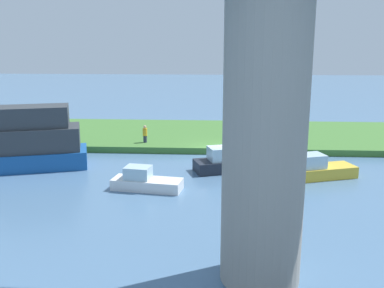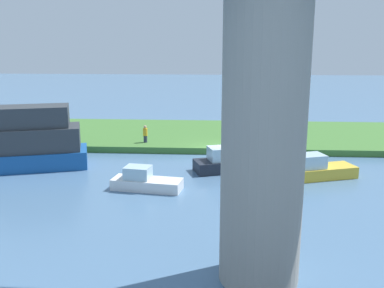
% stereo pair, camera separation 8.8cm
% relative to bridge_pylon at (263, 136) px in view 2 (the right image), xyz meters
% --- Properties ---
extents(ground_plane, '(160.00, 160.00, 0.00)m').
position_rel_bridge_pylon_xyz_m(ground_plane, '(1.72, -17.78, -5.36)').
color(ground_plane, '#4C7093').
extents(grassy_bank, '(80.00, 12.00, 0.50)m').
position_rel_bridge_pylon_xyz_m(grassy_bank, '(1.72, -23.78, -5.11)').
color(grassy_bank, '#427533').
rests_on(grassy_bank, ground).
extents(bridge_pylon, '(2.88, 2.88, 10.72)m').
position_rel_bridge_pylon_xyz_m(bridge_pylon, '(0.00, 0.00, 0.00)').
color(bridge_pylon, '#9E998E').
rests_on(bridge_pylon, ground).
extents(person_on_bank, '(0.42, 0.42, 1.39)m').
position_rel_bridge_pylon_xyz_m(person_on_bank, '(7.45, -19.48, -4.16)').
color(person_on_bank, '#2D334C').
rests_on(person_on_bank, grassy_bank).
extents(mooring_post, '(0.20, 0.20, 0.93)m').
position_rel_bridge_pylon_xyz_m(mooring_post, '(0.36, -19.55, -4.39)').
color(mooring_post, brown).
rests_on(mooring_post, grassy_bank).
extents(skiff_small, '(9.58, 5.52, 4.65)m').
position_rel_bridge_pylon_xyz_m(skiff_small, '(14.81, -13.35, -3.64)').
color(skiff_small, '#195199').
rests_on(skiff_small, ground).
extents(pontoon_yellow, '(5.00, 3.08, 1.57)m').
position_rel_bridge_pylon_xyz_m(pontoon_yellow, '(-4.64, -12.40, -4.80)').
color(pontoon_yellow, gold).
rests_on(pontoon_yellow, ground).
extents(riverboat_paddlewheel, '(5.25, 3.25, 1.65)m').
position_rel_bridge_pylon_xyz_m(riverboat_paddlewheel, '(0.83, -13.67, -4.77)').
color(riverboat_paddlewheel, '#1E232D').
rests_on(riverboat_paddlewheel, ground).
extents(motorboat_white, '(4.24, 2.05, 1.36)m').
position_rel_bridge_pylon_xyz_m(motorboat_white, '(5.83, -9.55, -4.87)').
color(motorboat_white, white).
rests_on(motorboat_white, ground).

